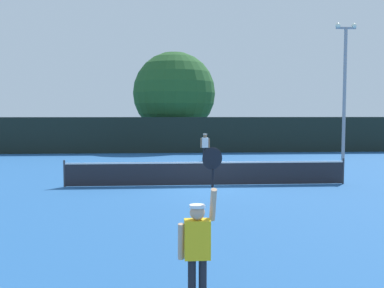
{
  "coord_description": "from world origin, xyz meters",
  "views": [
    {
      "loc": [
        -1.85,
        -17.78,
        2.92
      ],
      "look_at": [
        -0.4,
        2.95,
        1.48
      ],
      "focal_mm": 41.63,
      "sensor_mm": 36.0,
      "label": 1
    }
  ],
  "objects_px": {
    "parked_car_far": "(246,136)",
    "player_serving": "(198,241)",
    "tennis_ball": "(165,173)",
    "parked_car_near": "(151,137)",
    "player_receiving": "(205,144)",
    "light_pole": "(345,85)",
    "parked_car_mid": "(201,137)",
    "large_tree": "(174,93)"
  },
  "relations": [
    {
      "from": "player_serving",
      "to": "large_tree",
      "type": "distance_m",
      "value": 30.37
    },
    {
      "from": "light_pole",
      "to": "player_serving",
      "type": "bearing_deg",
      "value": -118.6
    },
    {
      "from": "tennis_ball",
      "to": "parked_car_far",
      "type": "bearing_deg",
      "value": 68.78
    },
    {
      "from": "player_serving",
      "to": "parked_car_near",
      "type": "distance_m",
      "value": 33.87
    },
    {
      "from": "player_serving",
      "to": "light_pole",
      "type": "distance_m",
      "value": 20.15
    },
    {
      "from": "player_receiving",
      "to": "light_pole",
      "type": "relative_size",
      "value": 0.21
    },
    {
      "from": "tennis_ball",
      "to": "parked_car_near",
      "type": "height_order",
      "value": "parked_car_near"
    },
    {
      "from": "player_receiving",
      "to": "tennis_ball",
      "type": "height_order",
      "value": "player_receiving"
    },
    {
      "from": "parked_car_far",
      "to": "player_serving",
      "type": "bearing_deg",
      "value": -97.76
    },
    {
      "from": "player_receiving",
      "to": "parked_car_far",
      "type": "height_order",
      "value": "parked_car_far"
    },
    {
      "from": "player_receiving",
      "to": "parked_car_mid",
      "type": "bearing_deg",
      "value": -94.21
    },
    {
      "from": "player_serving",
      "to": "parked_car_mid",
      "type": "xyz_separation_m",
      "value": [
        3.14,
        34.03,
        -0.27
      ]
    },
    {
      "from": "tennis_ball",
      "to": "parked_car_far",
      "type": "relative_size",
      "value": 0.02
    },
    {
      "from": "light_pole",
      "to": "large_tree",
      "type": "xyz_separation_m",
      "value": [
        -8.94,
        12.72,
        0.09
      ]
    },
    {
      "from": "player_receiving",
      "to": "tennis_ball",
      "type": "xyz_separation_m",
      "value": [
        -2.47,
        -5.55,
        -0.99
      ]
    },
    {
      "from": "parked_car_far",
      "to": "player_receiving",
      "type": "bearing_deg",
      "value": -105.86
    },
    {
      "from": "player_receiving",
      "to": "parked_car_near",
      "type": "height_order",
      "value": "parked_car_near"
    },
    {
      "from": "player_receiving",
      "to": "parked_car_mid",
      "type": "xyz_separation_m",
      "value": [
        1.0,
        13.54,
        -0.25
      ]
    },
    {
      "from": "parked_car_near",
      "to": "parked_car_mid",
      "type": "xyz_separation_m",
      "value": [
        4.59,
        0.19,
        0.0
      ]
    },
    {
      "from": "player_serving",
      "to": "parked_car_near",
      "type": "height_order",
      "value": "player_serving"
    },
    {
      "from": "tennis_ball",
      "to": "player_receiving",
      "type": "bearing_deg",
      "value": 66.01
    },
    {
      "from": "parked_car_near",
      "to": "parked_car_far",
      "type": "distance_m",
      "value": 8.99
    },
    {
      "from": "tennis_ball",
      "to": "parked_car_mid",
      "type": "height_order",
      "value": "parked_car_mid"
    },
    {
      "from": "tennis_ball",
      "to": "light_pole",
      "type": "bearing_deg",
      "value": 14.26
    },
    {
      "from": "light_pole",
      "to": "parked_car_near",
      "type": "relative_size",
      "value": 1.8
    },
    {
      "from": "light_pole",
      "to": "parked_car_near",
      "type": "distance_m",
      "value": 20.07
    },
    {
      "from": "light_pole",
      "to": "player_receiving",
      "type": "bearing_deg",
      "value": 157.5
    },
    {
      "from": "light_pole",
      "to": "parked_car_far",
      "type": "xyz_separation_m",
      "value": [
        -2.05,
        17.56,
        -3.68
      ]
    },
    {
      "from": "parked_car_mid",
      "to": "parked_car_near",
      "type": "bearing_deg",
      "value": -174.7
    },
    {
      "from": "tennis_ball",
      "to": "light_pole",
      "type": "height_order",
      "value": "light_pole"
    },
    {
      "from": "tennis_ball",
      "to": "parked_car_mid",
      "type": "xyz_separation_m",
      "value": [
        3.47,
        19.09,
        0.74
      ]
    },
    {
      "from": "tennis_ball",
      "to": "parked_car_near",
      "type": "relative_size",
      "value": 0.02
    },
    {
      "from": "player_receiving",
      "to": "large_tree",
      "type": "xyz_separation_m",
      "value": [
        -1.57,
        9.67,
        3.52
      ]
    },
    {
      "from": "large_tree",
      "to": "light_pole",
      "type": "bearing_deg",
      "value": -54.9
    },
    {
      "from": "large_tree",
      "to": "parked_car_far",
      "type": "distance_m",
      "value": 9.23
    },
    {
      "from": "player_serving",
      "to": "tennis_ball",
      "type": "distance_m",
      "value": 14.97
    },
    {
      "from": "parked_car_near",
      "to": "parked_car_mid",
      "type": "height_order",
      "value": "same"
    },
    {
      "from": "light_pole",
      "to": "parked_car_mid",
      "type": "height_order",
      "value": "light_pole"
    },
    {
      "from": "player_serving",
      "to": "player_receiving",
      "type": "distance_m",
      "value": 20.6
    },
    {
      "from": "player_serving",
      "to": "parked_car_mid",
      "type": "distance_m",
      "value": 34.17
    },
    {
      "from": "player_receiving",
      "to": "parked_car_far",
      "type": "relative_size",
      "value": 0.39
    },
    {
      "from": "player_receiving",
      "to": "parked_car_far",
      "type": "distance_m",
      "value": 15.46
    }
  ]
}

